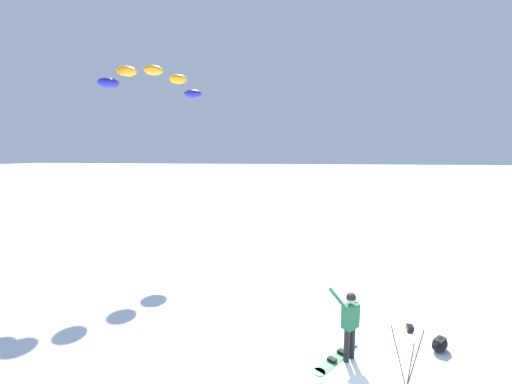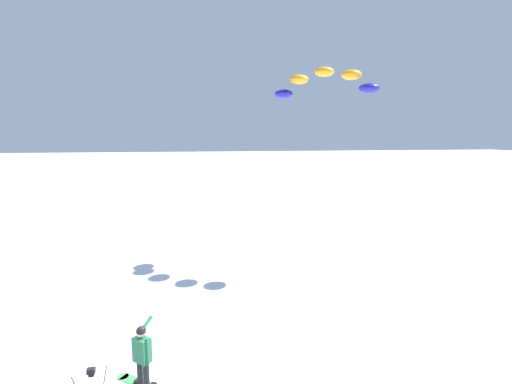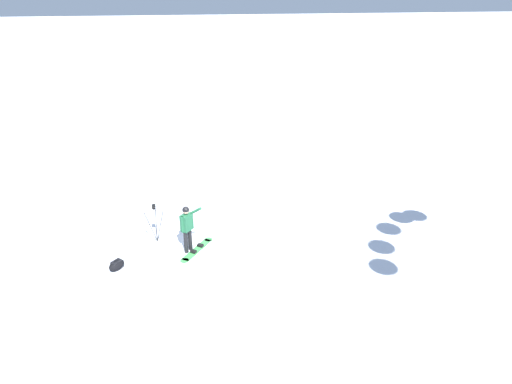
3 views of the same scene
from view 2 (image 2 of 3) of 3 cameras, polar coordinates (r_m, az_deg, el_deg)
The scene contains 2 objects.
snowboarder at distance 9.86m, azimuth -16.99°, elevation -22.45°, with size 0.76×0.49×1.73m.
traction_kite at distance 18.35m, azimuth 10.38°, elevation 16.26°, with size 4.15×4.39×1.32m.
Camera 2 is at (-8.74, -1.29, 6.04)m, focal length 26.14 mm.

